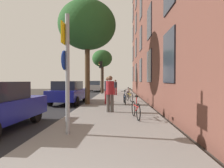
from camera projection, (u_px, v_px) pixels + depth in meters
ground_plane at (76, 100)px, 15.89m from camera, size 41.80×41.80×0.00m
road_asphalt at (52, 100)px, 15.97m from camera, size 7.00×38.00×0.01m
sidewalk at (116, 99)px, 15.75m from camera, size 4.20×38.00×0.12m
sign_post at (67, 66)px, 5.27m from camera, size 0.15×0.60×3.45m
traffic_light at (101, 71)px, 21.27m from camera, size 0.43×0.24×3.84m
tree_near at (87, 26)px, 11.98m from camera, size 3.74×3.74×6.75m
tree_far at (102, 59)px, 22.62m from camera, size 2.46×2.46×5.33m
bicycle_0 at (136, 109)px, 7.52m from camera, size 0.42×1.60×0.95m
bicycle_1 at (125, 99)px, 12.17m from camera, size 0.42×1.63×0.92m
bicycle_2 at (129, 96)px, 13.74m from camera, size 0.54×1.63×0.98m
bicycle_3 at (128, 93)px, 16.88m from camera, size 0.44×1.69×0.93m
pedestrian_0 at (110, 91)px, 9.00m from camera, size 0.55×0.55×1.79m
pedestrian_1 at (107, 89)px, 12.20m from camera, size 0.51×0.51×1.78m
pedestrian_2 at (115, 86)px, 19.64m from camera, size 0.43×0.43×1.65m
car_1 at (69, 92)px, 13.19m from camera, size 2.01×4.30×1.62m
car_2 at (96, 86)px, 27.96m from camera, size 1.92×4.16×1.62m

